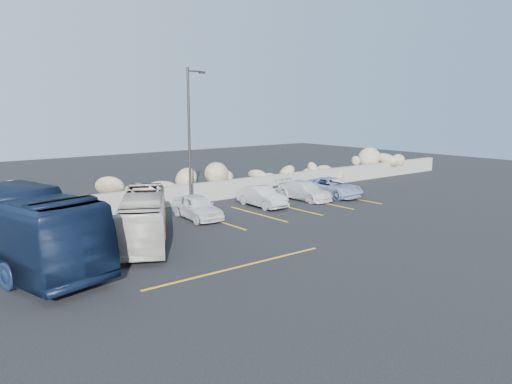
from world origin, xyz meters
TOP-DOWN VIEW (x-y plane):
  - ground at (0.00, 0.00)m, footprint 90.00×90.00m
  - seawall at (0.00, 12.00)m, footprint 60.00×0.40m
  - riprap_pile at (0.00, 13.20)m, footprint 54.00×2.80m
  - parking_lines at (4.64, 5.57)m, footprint 18.16×9.36m
  - lamppost at (2.56, 9.50)m, footprint 1.14×0.18m
  - vintage_bus at (-2.15, 5.78)m, footprint 5.29×7.73m
  - car_a at (2.05, 8.11)m, footprint 1.83×3.92m
  - car_b at (6.80, 8.46)m, footprint 1.39×3.70m
  - car_c at (10.37, 8.53)m, footprint 1.75×4.10m
  - car_d at (12.62, 8.23)m, footprint 2.07×4.46m

SIDE VIEW (x-z plane):
  - ground at x=0.00m, z-range 0.00..0.00m
  - parking_lines at x=4.64m, z-range 0.00..0.01m
  - car_c at x=10.37m, z-range 0.00..1.18m
  - seawall at x=0.00m, z-range 0.00..1.20m
  - car_b at x=6.80m, z-range 0.00..1.21m
  - car_d at x=12.62m, z-range 0.00..1.24m
  - car_a at x=2.05m, z-range 0.00..1.30m
  - vintage_bus at x=-2.15m, z-range 0.00..2.17m
  - riprap_pile at x=0.00m, z-range 0.00..2.60m
  - lamppost at x=2.56m, z-range 0.30..8.30m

